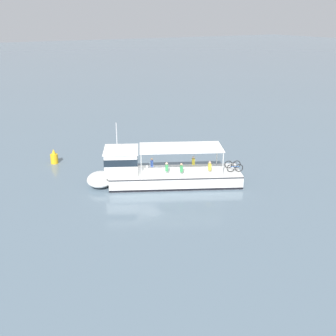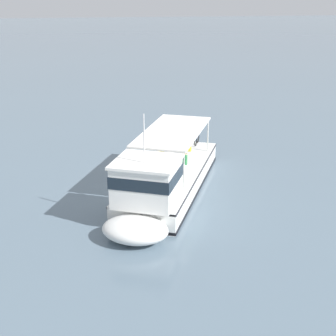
% 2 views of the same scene
% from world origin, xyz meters
% --- Properties ---
extents(ground_plane, '(400.00, 400.00, 0.00)m').
position_xyz_m(ground_plane, '(0.00, 0.00, 0.00)').
color(ground_plane, slate).
extents(ferry_main, '(8.27, 12.80, 5.32)m').
position_xyz_m(ferry_main, '(-0.39, -1.03, 1.02)').
color(ferry_main, white).
rests_on(ferry_main, ground).
extents(channel_buoy, '(0.70, 0.70, 1.40)m').
position_xyz_m(channel_buoy, '(8.84, 5.02, 0.57)').
color(channel_buoy, gold).
rests_on(channel_buoy, ground).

